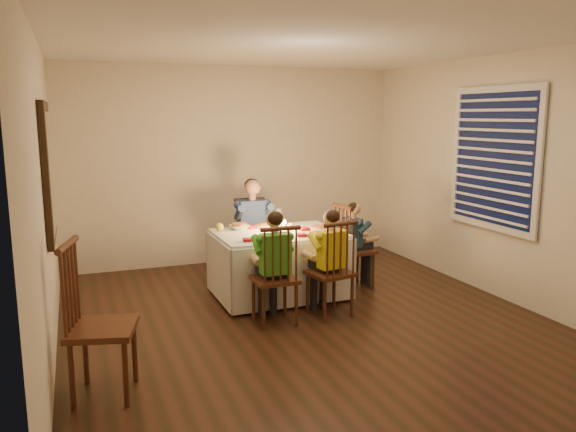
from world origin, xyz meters
name	(u,v)px	position (x,y,z in m)	size (l,w,h in m)	color
ground	(307,321)	(0.00, 0.00, 0.00)	(5.00, 5.00, 0.00)	black
wall_left	(44,201)	(-2.25, 0.00, 1.30)	(0.02, 5.00, 2.60)	beige
wall_right	(502,178)	(2.25, 0.00, 1.30)	(0.02, 5.00, 2.60)	beige
wall_back	(235,166)	(0.00, 2.50, 1.30)	(4.50, 0.02, 2.60)	beige
ceiling	(309,42)	(0.00, 0.00, 2.60)	(5.00, 5.00, 0.00)	white
dining_table	(279,251)	(0.02, 0.83, 0.51)	(1.39, 1.02, 0.69)	white
chair_adult	(254,278)	(-0.05, 1.56, 0.00)	(0.40, 0.38, 0.97)	#3A1D10
chair_near_left	(275,322)	(-0.30, 0.08, 0.00)	(0.40, 0.38, 0.97)	#3A1D10
chair_near_right	(329,315)	(0.28, 0.08, 0.00)	(0.40, 0.38, 0.97)	#3A1D10
chair_end	(354,286)	(0.94, 0.83, 0.00)	(0.40, 0.38, 0.97)	#3A1D10
chair_extra	(107,395)	(-1.90, -0.82, 0.00)	(0.46, 0.44, 1.13)	#3A1D10
adult	(254,278)	(-0.05, 1.56, 0.00)	(0.44, 0.40, 1.22)	navy
child_green	(275,322)	(-0.30, 0.08, 0.00)	(0.37, 0.34, 1.09)	green
child_yellow	(329,315)	(0.28, 0.08, 0.00)	(0.35, 0.32, 1.07)	yellow
child_teal	(354,286)	(0.94, 0.83, 0.00)	(0.31, 0.28, 0.99)	#1B3645
setting_adult	(267,226)	(-0.02, 1.15, 0.73)	(0.26, 0.26, 0.02)	white
setting_green	(265,239)	(-0.24, 0.53, 0.73)	(0.26, 0.26, 0.02)	white
setting_yellow	(317,234)	(0.35, 0.55, 0.73)	(0.26, 0.26, 0.02)	white
setting_teal	(319,228)	(0.49, 0.83, 0.73)	(0.26, 0.26, 0.02)	white
candle_left	(273,228)	(-0.05, 0.83, 0.77)	(0.06, 0.06, 0.10)	white
candle_right	(285,227)	(0.09, 0.83, 0.77)	(0.06, 0.06, 0.10)	white
squash	(220,227)	(-0.57, 1.11, 0.76)	(0.09, 0.09, 0.09)	#FFEF43
orange_fruit	(290,227)	(0.17, 0.88, 0.76)	(0.08, 0.08, 0.08)	orange
serving_bowl	(239,227)	(-0.34, 1.13, 0.74)	(0.21, 0.21, 0.05)	white
wall_mirror	(48,172)	(-2.22, 0.30, 1.50)	(0.06, 0.95, 1.15)	black
window_blinds	(493,159)	(2.21, 0.10, 1.50)	(0.07, 1.34, 1.54)	black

